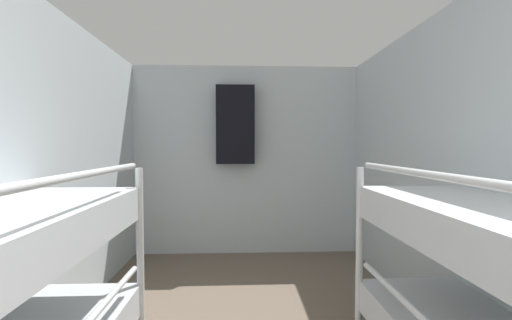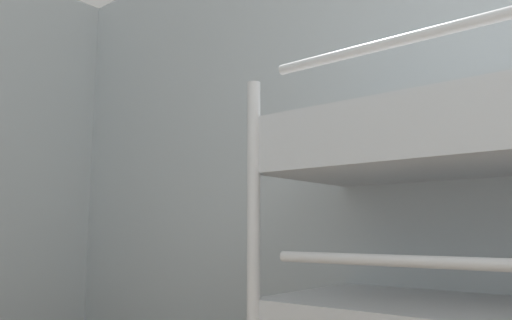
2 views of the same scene
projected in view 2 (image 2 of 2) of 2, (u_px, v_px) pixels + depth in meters
name	position (u px, v px, depth m)	size (l,w,h in m)	color
wall_right	(395.00, 119.00, 2.07)	(0.06, 4.47, 2.23)	silver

